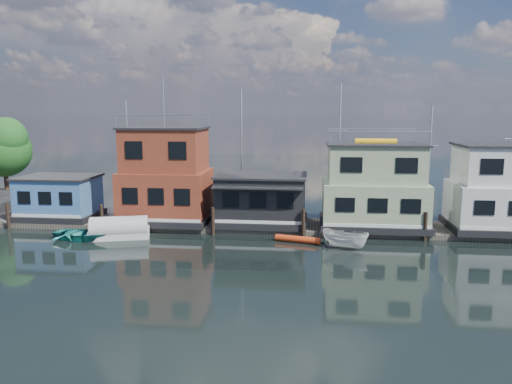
# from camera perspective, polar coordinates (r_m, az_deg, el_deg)

# --- Properties ---
(ground) EXTENTS (160.00, 160.00, 0.00)m
(ground) POSITION_cam_1_polar(r_m,az_deg,el_deg) (29.81, -0.84, -9.50)
(ground) COLOR black
(ground) RESTS_ON ground
(dock) EXTENTS (48.00, 5.00, 0.40)m
(dock) POSITION_cam_1_polar(r_m,az_deg,el_deg) (41.23, 1.31, -3.87)
(dock) COLOR #595147
(dock) RESTS_ON ground
(houseboat_blue) EXTENTS (6.40, 4.90, 3.66)m
(houseboat_blue) POSITION_cam_1_polar(r_m,az_deg,el_deg) (46.06, -21.58, -0.58)
(houseboat_blue) COLOR black
(houseboat_blue) RESTS_ON dock
(houseboat_red) EXTENTS (7.40, 5.90, 11.86)m
(houseboat_red) POSITION_cam_1_polar(r_m,az_deg,el_deg) (42.14, -10.26, 1.67)
(houseboat_red) COLOR black
(houseboat_red) RESTS_ON dock
(houseboat_dark) EXTENTS (7.40, 6.10, 4.06)m
(houseboat_dark) POSITION_cam_1_polar(r_m,az_deg,el_deg) (40.81, 0.62, -0.82)
(houseboat_dark) COLOR black
(houseboat_dark) RESTS_ON dock
(houseboat_green) EXTENTS (8.40, 5.90, 7.03)m
(houseboat_green) POSITION_cam_1_polar(r_m,az_deg,el_deg) (40.72, 13.33, 0.52)
(houseboat_green) COLOR black
(houseboat_green) RESTS_ON dock
(houseboat_white) EXTENTS (8.40, 5.90, 6.66)m
(houseboat_white) POSITION_cam_1_polar(r_m,az_deg,el_deg) (43.07, 26.65, 0.22)
(houseboat_white) COLOR black
(houseboat_white) RESTS_ON dock
(pilings) EXTENTS (42.28, 0.28, 2.20)m
(pilings) POSITION_cam_1_polar(r_m,az_deg,el_deg) (38.34, 0.44, -3.50)
(pilings) COLOR #2D2116
(pilings) RESTS_ON ground
(background_masts) EXTENTS (36.40, 0.16, 12.00)m
(background_masts) POSITION_cam_1_polar(r_m,az_deg,el_deg) (46.16, 7.93, 4.20)
(background_masts) COLOR silver
(background_masts) RESTS_ON ground
(red_kayak) EXTENTS (3.38, 1.33, 0.49)m
(red_kayak) POSITION_cam_1_polar(r_m,az_deg,el_deg) (36.93, 4.77, -5.40)
(red_kayak) COLOR red
(red_kayak) RESTS_ON ground
(motorboat) EXTENTS (3.72, 2.84, 1.36)m
(motorboat) POSITION_cam_1_polar(r_m,az_deg,el_deg) (35.66, 10.14, -5.33)
(motorboat) COLOR silver
(motorboat) RESTS_ON ground
(tarp_runabout) EXTENTS (4.74, 2.94, 1.80)m
(tarp_runabout) POSITION_cam_1_polar(r_m,az_deg,el_deg) (39.27, -15.36, -4.17)
(tarp_runabout) COLOR beige
(tarp_runabout) RESTS_ON ground
(dinghy_teal) EXTENTS (4.81, 3.82, 0.90)m
(dinghy_teal) POSITION_cam_1_polar(r_m,az_deg,el_deg) (39.76, -19.38, -4.54)
(dinghy_teal) COLOR teal
(dinghy_teal) RESTS_ON ground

